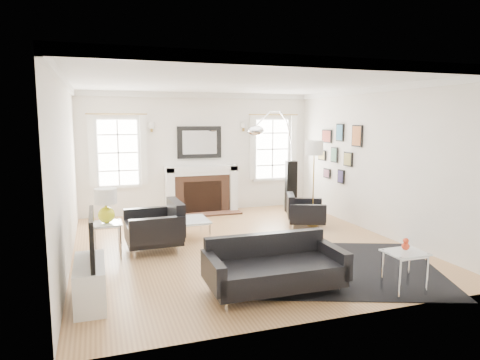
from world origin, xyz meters
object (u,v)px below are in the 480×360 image
object	(u,v)px
sofa	(273,268)
arc_floor_lamp	(276,158)
fireplace	(202,190)
gourd_lamp	(106,203)
armchair_right	(303,212)
armchair_left	(157,228)
coffee_table	(186,221)

from	to	relation	value
sofa	arc_floor_lamp	bearing A→B (deg)	66.44
fireplace	gourd_lamp	world-z (taller)	fireplace
armchair_right	armchair_left	bearing A→B (deg)	-168.35
armchair_left	arc_floor_lamp	distance (m)	3.46
arc_floor_lamp	armchair_right	bearing A→B (deg)	-80.18
gourd_lamp	arc_floor_lamp	distance (m)	4.06
arc_floor_lamp	sofa	bearing A→B (deg)	-113.56
fireplace	sofa	bearing A→B (deg)	-92.84
arc_floor_lamp	armchair_left	bearing A→B (deg)	-149.78
sofa	arc_floor_lamp	xyz separation A→B (m)	(1.72, 3.95, 1.03)
armchair_left	coffee_table	world-z (taller)	armchair_left
arc_floor_lamp	coffee_table	bearing A→B (deg)	-153.33
sofa	gourd_lamp	size ratio (longest dim) A/B	3.09
sofa	coffee_table	bearing A→B (deg)	101.12
sofa	armchair_right	bearing A→B (deg)	56.76
armchair_left	armchair_right	xyz separation A→B (m)	(3.06, 0.63, -0.07)
fireplace	armchair_right	bearing A→B (deg)	-49.84
fireplace	gourd_lamp	xyz separation A→B (m)	(-2.20, -2.56, 0.30)
gourd_lamp	sofa	bearing A→B (deg)	-49.64
fireplace	arc_floor_lamp	distance (m)	1.91
armchair_right	arc_floor_lamp	bearing A→B (deg)	99.82
sofa	armchair_left	distance (m)	2.55
armchair_right	gourd_lamp	world-z (taller)	gourd_lamp
sofa	armchair_right	distance (m)	3.47
fireplace	armchair_left	xyz separation A→B (m)	(-1.40, -2.60, -0.17)
coffee_table	arc_floor_lamp	world-z (taller)	arc_floor_lamp
armchair_left	armchair_right	size ratio (longest dim) A/B	1.00
armchair_left	coffee_table	size ratio (longest dim) A/B	1.30
sofa	armchair_right	size ratio (longest dim) A/B	1.71
gourd_lamp	coffee_table	bearing A→B (deg)	19.59
armchair_left	gourd_lamp	bearing A→B (deg)	177.62
coffee_table	gourd_lamp	size ratio (longest dim) A/B	1.39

